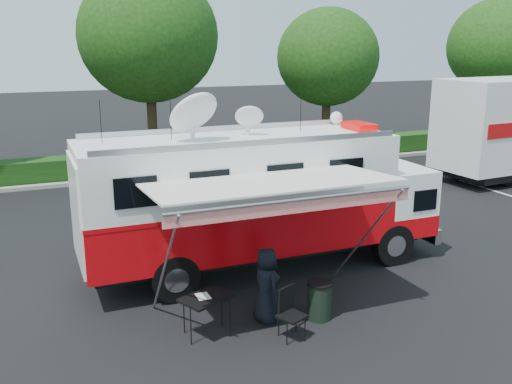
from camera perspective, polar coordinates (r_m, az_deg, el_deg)
ground_plane at (r=14.99m, az=0.73°, el=-7.49°), size 120.00×120.00×0.00m
back_border at (r=26.51m, az=-8.10°, el=13.16°), size 60.00×6.14×8.87m
stall_lines at (r=17.47m, az=-4.64°, el=-4.24°), size 24.12×5.50×0.01m
command_truck at (r=14.35m, az=0.46°, el=-0.53°), size 9.21×2.53×4.42m
awning at (r=11.46m, az=1.74°, el=0.45°), size 5.03×2.60×3.04m
person at (r=12.30m, az=1.03°, el=-12.74°), size 0.62×0.85×1.61m
folding_table at (r=11.46m, az=-4.99°, el=-10.62°), size 1.16×1.01×0.83m
folding_chair at (r=11.48m, az=3.35°, el=-11.50°), size 0.64×0.68×1.02m
trash_bin at (r=12.28m, az=6.34°, el=-10.71°), size 0.55×0.55×0.82m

